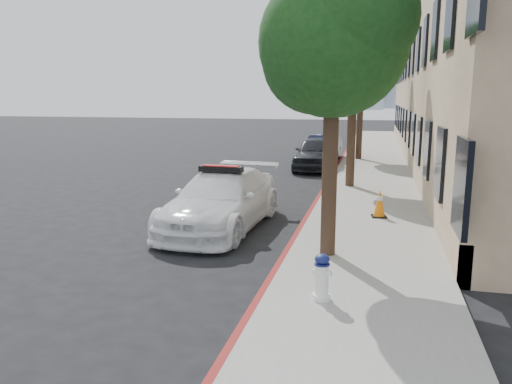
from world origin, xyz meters
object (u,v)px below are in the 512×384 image
at_px(fire_hydrant, 322,277).
at_px(parked_car_far, 323,149).
at_px(parked_car_mid, 317,153).
at_px(traffic_cone, 379,203).
at_px(police_car, 221,200).

bearing_deg(fire_hydrant, parked_car_far, 109.93).
height_order(parked_car_mid, traffic_cone, parked_car_mid).
distance_m(police_car, parked_car_mid, 10.82).
distance_m(parked_car_mid, parked_car_far, 2.36).
relative_size(parked_car_mid, traffic_cone, 5.96).
height_order(police_car, fire_hydrant, police_car).
bearing_deg(traffic_cone, parked_car_far, 103.12).
bearing_deg(traffic_cone, police_car, -158.91).
height_order(fire_hydrant, traffic_cone, fire_hydrant).
bearing_deg(parked_car_mid, police_car, -95.00).
relative_size(police_car, fire_hydrant, 6.87).
height_order(parked_car_far, fire_hydrant, parked_car_far).
bearing_deg(traffic_cone, parked_car_mid, 106.50).
xyz_separation_m(parked_car_mid, fire_hydrant, (1.87, -15.06, -0.23)).
relative_size(parked_car_mid, parked_car_far, 1.06).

